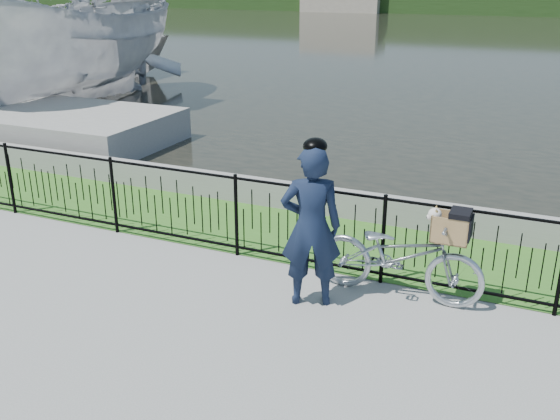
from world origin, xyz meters
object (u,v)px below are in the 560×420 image
at_px(bicycle_rig, 400,255).
at_px(cyclist, 311,225).
at_px(boat_near, 74,42).
at_px(boat_far, 16,54).

bearing_deg(bicycle_rig, cyclist, -148.49).
height_order(boat_near, boat_far, boat_near).
distance_m(bicycle_rig, cyclist, 1.14).
xyz_separation_m(cyclist, boat_near, (-9.82, 7.64, 0.90)).
xyz_separation_m(boat_near, boat_far, (-4.11, 1.90, -0.72)).
bearing_deg(boat_far, bicycle_rig, -31.21).
distance_m(cyclist, boat_far, 16.89).
xyz_separation_m(bicycle_rig, boat_near, (-10.73, 7.09, 1.33)).
distance_m(bicycle_rig, boat_near, 12.92).
bearing_deg(cyclist, bicycle_rig, 31.51).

